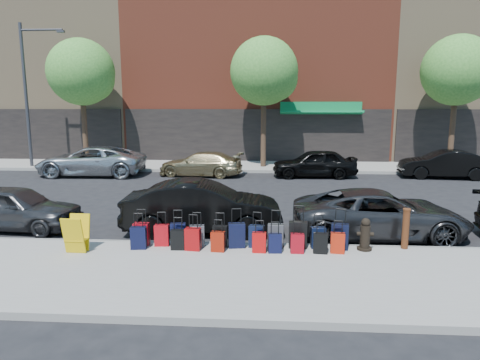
# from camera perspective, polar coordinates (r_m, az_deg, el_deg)

# --- Properties ---
(ground) EXTENTS (120.00, 120.00, 0.00)m
(ground) POSITION_cam_1_polar(r_m,az_deg,el_deg) (15.57, 0.88, -3.68)
(ground) COLOR black
(ground) RESTS_ON ground
(sidewalk_near) EXTENTS (60.00, 4.00, 0.15)m
(sidewalk_near) POSITION_cam_1_polar(r_m,az_deg,el_deg) (9.37, -1.11, -12.70)
(sidewalk_near) COLOR gray
(sidewalk_near) RESTS_ON ground
(sidewalk_far) EXTENTS (60.00, 4.00, 0.15)m
(sidewalk_far) POSITION_cam_1_polar(r_m,az_deg,el_deg) (25.38, 1.98, 1.85)
(sidewalk_far) COLOR gray
(sidewalk_far) RESTS_ON ground
(curb_near) EXTENTS (60.00, 0.08, 0.15)m
(curb_near) POSITION_cam_1_polar(r_m,az_deg,el_deg) (11.25, -0.25, -8.73)
(curb_near) COLOR gray
(curb_near) RESTS_ON ground
(curb_far) EXTENTS (60.00, 0.08, 0.15)m
(curb_far) POSITION_cam_1_polar(r_m,az_deg,el_deg) (23.38, 1.83, 1.14)
(curb_far) COLOR gray
(curb_far) RESTS_ON ground
(building_left) EXTENTS (15.00, 12.12, 16.00)m
(building_left) POSITION_cam_1_polar(r_m,az_deg,el_deg) (37.32, -23.96, 15.82)
(building_left) COLOR #917958
(building_left) RESTS_ON ground
(building_center) EXTENTS (17.00, 12.85, 20.00)m
(building_center) POSITION_cam_1_polar(r_m,az_deg,el_deg) (33.69, 2.52, 20.80)
(building_center) COLOR brown
(building_center) RESTS_ON ground
(tree_left) EXTENTS (3.80, 3.80, 7.27)m
(tree_left) POSITION_cam_1_polar(r_m,az_deg,el_deg) (26.84, -20.12, 13.13)
(tree_left) COLOR black
(tree_left) RESTS_ON sidewalk_far
(tree_center) EXTENTS (3.80, 3.80, 7.27)m
(tree_center) POSITION_cam_1_polar(r_m,az_deg,el_deg) (24.66, 3.56, 14.03)
(tree_center) COLOR black
(tree_center) RESTS_ON sidewalk_far
(tree_right) EXTENTS (3.80, 3.80, 7.27)m
(tree_right) POSITION_cam_1_polar(r_m,az_deg,el_deg) (26.77, 27.26, 12.65)
(tree_right) COLOR black
(tree_right) RESTS_ON sidewalk_far
(streetlight) EXTENTS (2.59, 0.18, 8.00)m
(streetlight) POSITION_cam_1_polar(r_m,az_deg,el_deg) (27.48, -26.35, 11.05)
(streetlight) COLOR #333338
(streetlight) RESTS_ON sidewalk_far
(suitcase_front_0) EXTENTS (0.39, 0.22, 0.93)m
(suitcase_front_0) POSITION_cam_1_polar(r_m,az_deg,el_deg) (11.25, -13.01, -7.03)
(suitcase_front_0) COLOR #9C0A13
(suitcase_front_0) RESTS_ON sidewalk_near
(suitcase_front_1) EXTENTS (0.37, 0.22, 0.87)m
(suitcase_front_1) POSITION_cam_1_polar(r_m,az_deg,el_deg) (11.11, -10.39, -7.25)
(suitcase_front_1) COLOR #AE0B12
(suitcase_front_1) RESTS_ON sidewalk_near
(suitcase_front_2) EXTENTS (0.41, 0.26, 0.92)m
(suitcase_front_2) POSITION_cam_1_polar(r_m,az_deg,el_deg) (11.05, -8.25, -7.20)
(suitcase_front_2) COLOR black
(suitcase_front_2) RESTS_ON sidewalk_near
(suitcase_front_3) EXTENTS (0.39, 0.25, 0.88)m
(suitcase_front_3) POSITION_cam_1_polar(r_m,az_deg,el_deg) (10.91, -5.74, -7.44)
(suitcase_front_3) COLOR #424248
(suitcase_front_3) RESTS_ON sidewalk_near
(suitcase_front_4) EXTENTS (0.36, 0.20, 0.87)m
(suitcase_front_4) POSITION_cam_1_polar(r_m,az_deg,el_deg) (10.87, -2.68, -7.49)
(suitcase_front_4) COLOR black
(suitcase_front_4) RESTS_ON sidewalk_near
(suitcase_front_5) EXTENTS (0.44, 0.29, 0.99)m
(suitcase_front_5) POSITION_cam_1_polar(r_m,az_deg,el_deg) (10.79, -0.45, -7.39)
(suitcase_front_5) COLOR black
(suitcase_front_5) RESTS_ON sidewalk_near
(suitcase_front_6) EXTENTS (0.41, 0.27, 0.90)m
(suitcase_front_6) POSITION_cam_1_polar(r_m,az_deg,el_deg) (10.81, 2.23, -7.52)
(suitcase_front_6) COLOR black
(suitcase_front_6) RESTS_ON sidewalk_near
(suitcase_front_7) EXTENTS (0.40, 0.24, 0.95)m
(suitcase_front_7) POSITION_cam_1_polar(r_m,az_deg,el_deg) (10.85, 4.77, -7.41)
(suitcase_front_7) COLOR #3D3C42
(suitcase_front_7) RESTS_ON sidewalk_near
(suitcase_front_8) EXTENTS (0.46, 0.27, 1.07)m
(suitcase_front_8) POSITION_cam_1_polar(r_m,az_deg,el_deg) (10.87, 7.74, -7.23)
(suitcase_front_8) COLOR black
(suitcase_front_8) RESTS_ON sidewalk_near
(suitcase_front_9) EXTENTS (0.37, 0.23, 0.85)m
(suitcase_front_9) POSITION_cam_1_polar(r_m,az_deg,el_deg) (10.93, 10.37, -7.57)
(suitcase_front_9) COLOR black
(suitcase_front_9) RESTS_ON sidewalk_near
(suitcase_front_10) EXTENTS (0.46, 0.31, 1.01)m
(suitcase_front_10) POSITION_cam_1_polar(r_m,az_deg,el_deg) (10.97, 13.16, -7.34)
(suitcase_front_10) COLOR black
(suitcase_front_10) RESTS_ON sidewalk_near
(suitcase_back_0) EXTENTS (0.40, 0.26, 0.90)m
(suitcase_back_0) POSITION_cam_1_polar(r_m,az_deg,el_deg) (11.00, -13.37, -7.50)
(suitcase_back_0) COLOR black
(suitcase_back_0) RESTS_ON sidewalk_near
(suitcase_back_2) EXTENTS (0.34, 0.21, 0.81)m
(suitcase_back_2) POSITION_cam_1_polar(r_m,az_deg,el_deg) (10.77, -8.28, -7.86)
(suitcase_back_2) COLOR black
(suitcase_back_2) RESTS_ON sidewalk_near
(suitcase_back_3) EXTENTS (0.40, 0.26, 0.89)m
(suitcase_back_3) POSITION_cam_1_polar(r_m,az_deg,el_deg) (10.67, -6.30, -7.84)
(suitcase_back_3) COLOR #96090B
(suitcase_back_3) RESTS_ON sidewalk_near
(suitcase_back_4) EXTENTS (0.35, 0.22, 0.79)m
(suitcase_back_4) POSITION_cam_1_polar(r_m,az_deg,el_deg) (10.54, -2.96, -8.20)
(suitcase_back_4) COLOR maroon
(suitcase_back_4) RESTS_ON sidewalk_near
(suitcase_back_6) EXTENTS (0.34, 0.20, 0.79)m
(suitcase_back_6) POSITION_cam_1_polar(r_m,az_deg,el_deg) (10.48, 2.58, -8.31)
(suitcase_back_6) COLOR #B40B0B
(suitcase_back_6) RESTS_ON sidewalk_near
(suitcase_back_7) EXTENTS (0.33, 0.21, 0.76)m
(suitcase_back_7) POSITION_cam_1_polar(r_m,az_deg,el_deg) (10.48, 4.67, -8.38)
(suitcase_back_7) COLOR black
(suitcase_back_7) RESTS_ON sidewalk_near
(suitcase_back_8) EXTENTS (0.32, 0.19, 0.77)m
(suitcase_back_8) POSITION_cam_1_polar(r_m,az_deg,el_deg) (10.52, 7.64, -8.37)
(suitcase_back_8) COLOR maroon
(suitcase_back_8) RESTS_ON sidewalk_near
(suitcase_back_9) EXTENTS (0.35, 0.23, 0.80)m
(suitcase_back_9) POSITION_cam_1_polar(r_m,az_deg,el_deg) (10.59, 10.68, -8.27)
(suitcase_back_9) COLOR black
(suitcase_back_9) RESTS_ON sidewalk_near
(suitcase_back_10) EXTENTS (0.36, 0.23, 0.80)m
(suitcase_back_10) POSITION_cam_1_polar(r_m,az_deg,el_deg) (10.69, 12.88, -8.19)
(suitcase_back_10) COLOR #AF1F0B
(suitcase_back_10) RESTS_ON sidewalk_near
(fire_hydrant) EXTENTS (0.41, 0.36, 0.80)m
(fire_hydrant) POSITION_cam_1_polar(r_m,az_deg,el_deg) (11.04, 16.34, -7.08)
(fire_hydrant) COLOR black
(fire_hydrant) RESTS_ON sidewalk_near
(bollard) EXTENTS (0.19, 0.19, 1.02)m
(bollard) POSITION_cam_1_polar(r_m,az_deg,el_deg) (11.41, 21.22, -6.00)
(bollard) COLOR #38190C
(bollard) RESTS_ON sidewalk_near
(display_rack) EXTENTS (0.51, 0.56, 0.90)m
(display_rack) POSITION_cam_1_polar(r_m,az_deg,el_deg) (11.16, -20.97, -6.78)
(display_rack) COLOR #E1B70C
(display_rack) RESTS_ON sidewalk_near
(car_near_0) EXTENTS (4.03, 1.87, 1.34)m
(car_near_0) POSITION_cam_1_polar(r_m,az_deg,el_deg) (14.41, -27.91, -3.28)
(car_near_0) COLOR #363638
(car_near_0) RESTS_ON ground
(car_near_1) EXTENTS (4.64, 1.83, 1.50)m
(car_near_1) POSITION_cam_1_polar(r_m,az_deg,el_deg) (12.50, -4.98, -3.62)
(car_near_1) COLOR black
(car_near_1) RESTS_ON ground
(car_near_2) EXTENTS (4.86, 2.33, 1.34)m
(car_near_2) POSITION_cam_1_polar(r_m,az_deg,el_deg) (12.67, 18.15, -4.29)
(car_near_2) COLOR #303033
(car_near_2) RESTS_ON ground
(car_far_0) EXTENTS (5.62, 2.72, 1.54)m
(car_far_0) POSITION_cam_1_polar(r_m,az_deg,el_deg) (23.73, -19.25, 2.42)
(car_far_0) COLOR #BABDC1
(car_far_0) RESTS_ON ground
(car_far_1) EXTENTS (4.53, 2.29, 1.26)m
(car_far_1) POSITION_cam_1_polar(r_m,az_deg,el_deg) (22.39, -5.27, 2.15)
(car_far_1) COLOR #9C8B5F
(car_far_1) RESTS_ON ground
(car_far_2) EXTENTS (4.31, 1.85, 1.45)m
(car_far_2) POSITION_cam_1_polar(r_m,az_deg,el_deg) (22.23, 9.89, 2.23)
(car_far_2) COLOR black
(car_far_2) RESTS_ON ground
(car_far_3) EXTENTS (4.44, 1.94, 1.42)m
(car_far_3) POSITION_cam_1_polar(r_m,az_deg,el_deg) (23.96, 25.55, 1.91)
(car_far_3) COLOR black
(car_far_3) RESTS_ON ground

